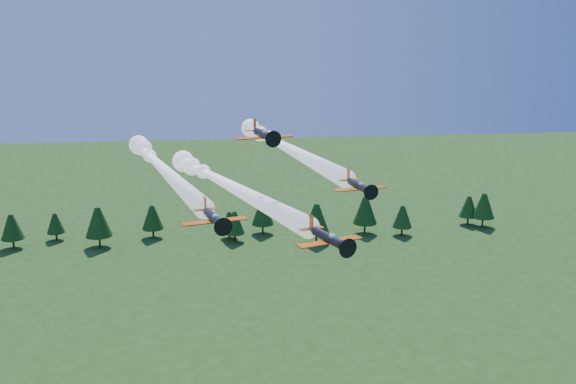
{
  "coord_description": "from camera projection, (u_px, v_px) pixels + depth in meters",
  "views": [
    {
      "loc": [
        -9.58,
        -74.45,
        60.3
      ],
      "look_at": [
        -0.13,
        0.0,
        41.71
      ],
      "focal_mm": 40.0,
      "sensor_mm": 36.0,
      "label": 1
    }
  ],
  "objects": [
    {
      "name": "plane_lead",
      "position": [
        224.0,
        183.0,
        94.31
      ],
      "size": [
        22.38,
        50.81,
        3.7
      ],
      "rotation": [
        0.0,
        0.0,
        0.36
      ],
      "color": "black",
      "rests_on": "ground"
    },
    {
      "name": "plane_left",
      "position": [
        160.0,
        165.0,
        103.46
      ],
      "size": [
        19.32,
        57.71,
        3.7
      ],
      "rotation": [
        0.0,
        0.0,
        0.26
      ],
      "color": "black",
      "rests_on": "ground"
    },
    {
      "name": "plane_right",
      "position": [
        283.0,
        145.0,
        110.83
      ],
      "size": [
        15.32,
        56.84,
        3.7
      ],
      "rotation": [
        0.0,
        0.0,
        0.19
      ],
      "color": "black",
      "rests_on": "ground"
    },
    {
      "name": "plane_slot",
      "position": [
        263.0,
        135.0,
        81.91
      ],
      "size": [
        7.57,
        8.34,
        2.65
      ],
      "rotation": [
        0.0,
        0.0,
        0.22
      ],
      "color": "black",
      "rests_on": "ground"
    },
    {
      "name": "treeline",
      "position": [
        238.0,
        218.0,
        191.48
      ],
      "size": [
        162.41,
        19.28,
        11.91
      ],
      "color": "#382314",
      "rests_on": "ground"
    }
  ]
}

